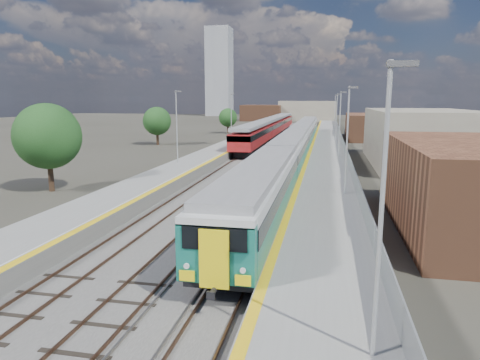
% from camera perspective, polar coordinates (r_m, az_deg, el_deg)
% --- Properties ---
extents(ground, '(320.00, 320.00, 0.00)m').
position_cam_1_polar(ground, '(59.36, 6.37, 3.27)').
color(ground, '#47443A').
rests_on(ground, ground).
extents(ballast_bed, '(10.50, 155.00, 0.06)m').
position_cam_1_polar(ballast_bed, '(62.06, 4.51, 3.65)').
color(ballast_bed, '#565451').
rests_on(ballast_bed, ground).
extents(tracks, '(8.96, 160.00, 0.17)m').
position_cam_1_polar(tracks, '(63.63, 5.23, 3.89)').
color(tracks, '#4C3323').
rests_on(tracks, ground).
extents(platform_right, '(4.70, 155.00, 8.52)m').
position_cam_1_polar(platform_right, '(61.54, 11.51, 3.89)').
color(platform_right, slate).
rests_on(platform_right, ground).
extents(platform_left, '(4.30, 155.00, 8.52)m').
position_cam_1_polar(platform_left, '(63.17, -1.63, 4.25)').
color(platform_left, slate).
rests_on(platform_left, ground).
extents(buildings, '(72.00, 185.50, 40.00)m').
position_cam_1_polar(buildings, '(149.11, 2.55, 11.89)').
color(buildings, brown).
rests_on(buildings, ground).
extents(green_train, '(2.96, 82.28, 3.25)m').
position_cam_1_polar(green_train, '(55.31, 7.62, 5.09)').
color(green_train, black).
rests_on(green_train, ground).
extents(red_train, '(3.09, 62.55, 3.90)m').
position_cam_1_polar(red_train, '(83.96, 4.17, 7.06)').
color(red_train, black).
rests_on(red_train, ground).
extents(tree_a, '(5.41, 5.41, 7.34)m').
position_cam_1_polar(tree_a, '(38.72, -24.28, 5.33)').
color(tree_a, '#382619').
rests_on(tree_a, ground).
extents(tree_b, '(4.72, 4.72, 6.39)m').
position_cam_1_polar(tree_b, '(73.68, -11.01, 7.72)').
color(tree_b, '#382619').
rests_on(tree_b, ground).
extents(tree_c, '(4.16, 4.16, 5.64)m').
position_cam_1_polar(tree_c, '(97.62, -1.62, 8.32)').
color(tree_c, '#382619').
rests_on(tree_c, ground).
extents(tree_d, '(3.99, 3.99, 5.41)m').
position_cam_1_polar(tree_d, '(68.58, 24.14, 6.26)').
color(tree_d, '#382619').
rests_on(tree_d, ground).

